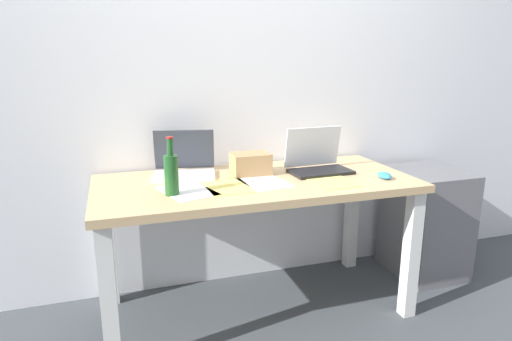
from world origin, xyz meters
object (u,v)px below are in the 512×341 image
beer_bottle (171,173)px  cardboard_box (250,164)px  filing_cabinet (425,222)px  desk (256,198)px  laptop_left (184,166)px  computer_mouse (384,175)px  laptop_right (317,161)px

beer_bottle → cardboard_box: 0.52m
beer_bottle → filing_cabinet: (1.63, 0.23, -0.51)m
desk → filing_cabinet: size_ratio=2.41×
beer_bottle → laptop_left: bearing=71.8°
filing_cabinet → computer_mouse: bearing=-151.9°
cardboard_box → computer_mouse: bearing=-25.0°
laptop_left → beer_bottle: beer_bottle is taller
computer_mouse → filing_cabinet: 0.73m
beer_bottle → computer_mouse: beer_bottle is taller
computer_mouse → cardboard_box: size_ratio=0.49×
cardboard_box → filing_cabinet: bearing=-1.1°
laptop_right → cardboard_box: laptop_right is taller
laptop_left → desk: bearing=-30.9°
laptop_right → filing_cabinet: laptop_right is taller
beer_bottle → cardboard_box: bearing=28.3°
laptop_left → computer_mouse: (1.00, -0.39, -0.04)m
desk → laptop_right: (0.38, 0.06, 0.16)m
beer_bottle → filing_cabinet: beer_bottle is taller
desk → filing_cabinet: desk is taller
beer_bottle → computer_mouse: bearing=-2.9°
filing_cabinet → cardboard_box: bearing=178.9°
cardboard_box → beer_bottle: bearing=-151.7°
laptop_left → cardboard_box: laptop_left is taller
desk → laptop_left: size_ratio=4.48×
laptop_left → laptop_right: laptop_right is taller
desk → computer_mouse: size_ratio=16.56×
laptop_left → cardboard_box: bearing=-14.3°
computer_mouse → cardboard_box: 0.72m
laptop_right → cardboard_box: bearing=171.2°
laptop_right → beer_bottle: size_ratio=1.26×
desk → laptop_right: 0.42m
laptop_left → laptop_right: (0.72, -0.15, 0.01)m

